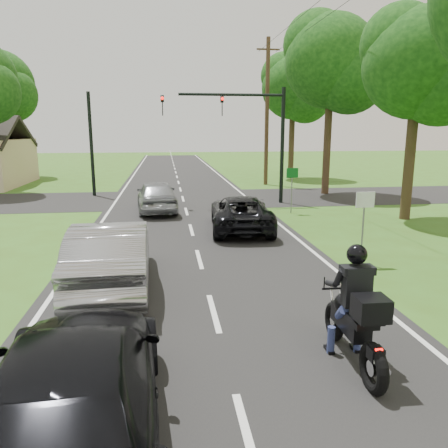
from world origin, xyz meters
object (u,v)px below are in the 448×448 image
(silver_sedan, at_px, (112,255))
(sign_white, at_px, (364,210))
(dark_suv, at_px, (241,213))
(motorcycle_rider, at_px, (355,319))
(silver_suv, at_px, (157,196))
(traffic_signal, at_px, (248,124))
(utility_pole_far, at_px, (267,112))
(dark_car_behind, at_px, (74,389))
(sign_green, at_px, (292,179))

(silver_sedan, height_order, sign_white, sign_white)
(silver_sedan, bearing_deg, dark_suv, -127.63)
(dark_suv, xyz_separation_m, sign_white, (2.77, -4.81, 0.91))
(motorcycle_rider, bearing_deg, silver_suv, 104.78)
(traffic_signal, height_order, utility_pole_far, utility_pole_far)
(dark_car_behind, distance_m, traffic_signal, 18.87)
(silver_sedan, relative_size, traffic_signal, 0.79)
(utility_pole_far, relative_size, sign_white, 4.71)
(dark_suv, height_order, traffic_signal, traffic_signal)
(motorcycle_rider, relative_size, sign_white, 1.14)
(silver_sedan, bearing_deg, sign_white, -173.12)
(silver_sedan, distance_m, silver_suv, 10.36)
(utility_pole_far, height_order, sign_green, utility_pole_far)
(motorcycle_rider, height_order, dark_suv, motorcycle_rider)
(silver_sedan, relative_size, sign_white, 2.38)
(silver_sedan, relative_size, utility_pole_far, 0.51)
(silver_suv, distance_m, utility_pole_far, 13.11)
(dark_suv, relative_size, dark_car_behind, 0.93)
(dark_car_behind, bearing_deg, traffic_signal, -110.66)
(dark_suv, xyz_separation_m, traffic_signal, (1.41, 6.21, 3.45))
(dark_suv, relative_size, sign_white, 2.29)
(silver_sedan, xyz_separation_m, utility_pole_far, (8.51, 20.10, 4.24))
(dark_car_behind, xyz_separation_m, utility_pole_far, (8.32, 25.75, 4.31))
(motorcycle_rider, distance_m, sign_green, 13.69)
(sign_green, bearing_deg, sign_white, -91.43)
(motorcycle_rider, distance_m, dark_car_behind, 4.41)
(silver_suv, xyz_separation_m, sign_green, (6.29, -1.24, 0.82))
(silver_sedan, distance_m, sign_green, 11.62)
(sign_green, bearing_deg, traffic_signal, 117.38)
(silver_sedan, relative_size, silver_suv, 1.13)
(dark_car_behind, bearing_deg, dark_suv, -112.89)
(motorcycle_rider, distance_m, sign_white, 6.03)
(silver_sedan, height_order, sign_green, sign_green)
(motorcycle_rider, bearing_deg, dark_suv, 92.27)
(silver_suv, height_order, dark_car_behind, same)
(utility_pole_far, distance_m, sign_green, 11.63)
(silver_suv, distance_m, sign_white, 11.09)
(sign_white, distance_m, sign_green, 8.00)
(dark_car_behind, distance_m, sign_white, 9.62)
(sign_green, bearing_deg, motorcycle_rider, -101.91)
(dark_suv, xyz_separation_m, dark_car_behind, (-4.05, -11.54, 0.09))
(dark_suv, relative_size, traffic_signal, 0.76)
(dark_car_behind, xyz_separation_m, traffic_signal, (5.45, 17.75, 3.36))
(motorcycle_rider, xyz_separation_m, sign_white, (2.62, 5.37, 0.78))
(dark_car_behind, height_order, traffic_signal, traffic_signal)
(sign_white, bearing_deg, silver_sedan, -171.25)
(motorcycle_rider, relative_size, traffic_signal, 0.38)
(silver_suv, bearing_deg, sign_green, 164.40)
(silver_suv, distance_m, sign_green, 6.46)
(silver_sedan, height_order, utility_pole_far, utility_pole_far)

